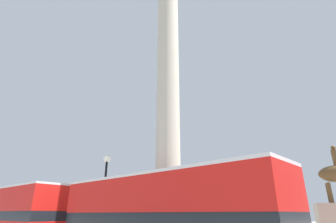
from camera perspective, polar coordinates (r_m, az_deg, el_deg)
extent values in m
cylinder|color=#ADA593|center=(19.05, 0.00, 12.54)|extent=(1.50, 1.50, 21.30)
cube|color=black|center=(11.72, -1.97, -22.45)|extent=(11.16, 3.50, 0.55)
cube|color=red|center=(11.74, -1.91, -17.67)|extent=(11.16, 3.55, 1.41)
cube|color=silver|center=(11.81, -1.86, -13.97)|extent=(11.16, 3.55, 0.12)
cube|color=black|center=(22.21, -30.59, -18.94)|extent=(11.17, 3.06, 0.55)
cube|color=red|center=(22.22, -30.09, -16.43)|extent=(11.17, 3.11, 1.43)
cube|color=silver|center=(22.27, -29.72, -14.47)|extent=(11.17, 3.11, 0.12)
cylinder|color=brown|center=(18.82, 32.64, -8.43)|extent=(0.36, 0.36, 0.90)
sphere|color=brown|center=(18.92, 32.28, -6.70)|extent=(0.28, 0.28, 0.28)
cylinder|color=brown|center=(18.74, 31.61, -14.94)|extent=(0.20, 0.20, 1.14)
cylinder|color=brown|center=(18.19, 31.85, -14.79)|extent=(0.20, 0.20, 1.14)
cylinder|color=black|center=(17.38, -14.01, -19.92)|extent=(0.14, 0.14, 5.70)
sphere|color=white|center=(17.70, -13.12, -9.90)|extent=(0.49, 0.49, 0.49)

